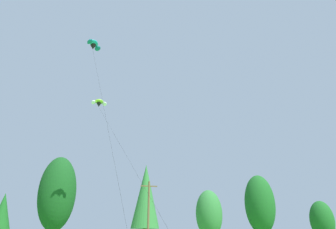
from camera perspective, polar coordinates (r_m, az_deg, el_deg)
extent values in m
cone|color=#19561E|center=(55.19, -28.10, -15.91)|extent=(3.54, 3.54, 6.51)
ellipsoid|color=#144719|center=(54.01, -19.58, -13.37)|extent=(5.79, 5.79, 11.59)
cone|color=#2D7033|center=(55.52, -4.11, -14.55)|extent=(4.78, 4.78, 10.68)
ellipsoid|color=#2D7033|center=(56.94, 7.50, -17.53)|extent=(4.55, 4.55, 8.00)
ellipsoid|color=#19561E|center=(60.99, 16.43, -15.42)|extent=(5.35, 5.35, 10.33)
ellipsoid|color=#19561E|center=(64.70, 26.32, -16.94)|extent=(4.11, 4.11, 6.72)
cylinder|color=brown|center=(41.73, -3.62, -18.47)|extent=(0.26, 0.26, 9.34)
cube|color=brown|center=(42.12, -3.49, -12.93)|extent=(2.20, 0.14, 0.14)
ellipsoid|color=teal|center=(39.98, -13.38, 12.52)|extent=(1.51, 1.59, 0.81)
ellipsoid|color=#0F666B|center=(40.39, -12.73, 11.70)|extent=(1.03, 0.89, 0.89)
ellipsoid|color=#0F666B|center=(39.34, -14.11, 12.81)|extent=(0.96, 0.99, 0.89)
cone|color=black|center=(39.76, -13.55, 11.89)|extent=(1.01, 1.01, 0.62)
cylinder|color=black|center=(31.75, -10.93, -2.52)|extent=(4.92, 6.72, 22.10)
ellipsoid|color=#93D633|center=(46.78, -12.46, 2.32)|extent=(1.42, 1.13, 0.73)
ellipsoid|color=white|center=(46.81, -11.52, 1.92)|extent=(0.88, 0.88, 0.83)
ellipsoid|color=white|center=(46.59, -13.46, 2.21)|extent=(0.72, 0.88, 0.83)
cone|color=black|center=(46.67, -12.53, 1.72)|extent=(0.84, 0.84, 0.62)
cylinder|color=black|center=(35.09, -7.58, -7.52)|extent=(7.40, 18.23, 18.56)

